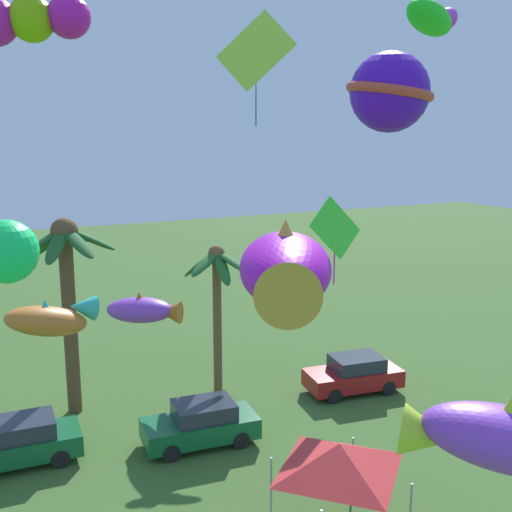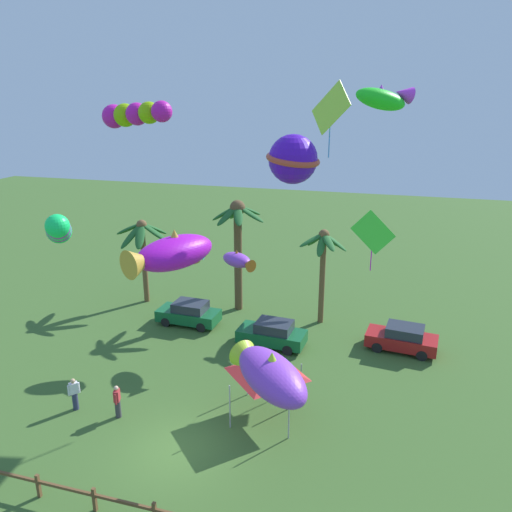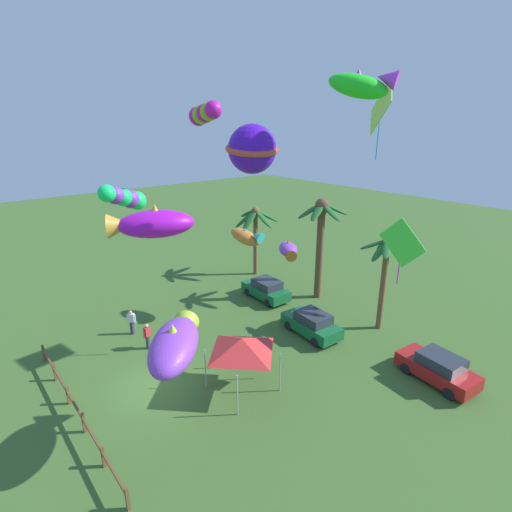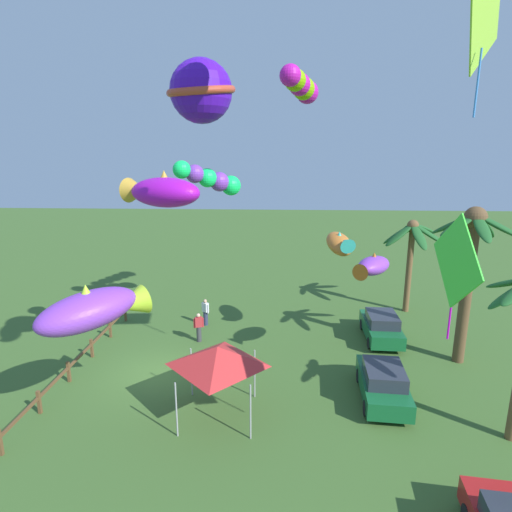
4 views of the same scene
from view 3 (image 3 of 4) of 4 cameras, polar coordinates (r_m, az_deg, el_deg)
ground_plane at (r=21.21m, az=-14.53°, el=-17.94°), size 120.00×120.00×0.00m
palm_tree_0 at (r=28.29m, az=9.43°, el=4.09°), size 3.64×3.53×7.52m
palm_tree_1 at (r=24.88m, az=18.43°, el=-0.50°), size 2.97×3.00×6.14m
palm_tree_2 at (r=32.77m, az=-0.07°, el=4.96°), size 4.03×3.85×5.92m
rail_fence at (r=20.22m, az=-24.89°, el=-19.28°), size 11.63×0.12×0.95m
parked_car_0 at (r=29.20m, az=1.46°, el=-4.86°), size 3.96×1.85×1.51m
parked_car_1 at (r=22.51m, az=25.01°, el=-14.59°), size 4.07×2.13×1.51m
parked_car_2 at (r=24.70m, az=8.12°, el=-9.74°), size 4.02×1.99×1.51m
spectator_0 at (r=25.68m, az=-17.71°, el=-9.17°), size 0.42×0.45×1.59m
spectator_1 at (r=23.88m, az=-15.55°, el=-11.20°), size 0.34×0.53×1.59m
festival_tent at (r=19.08m, az=-2.05°, el=-12.87°), size 2.86×2.86×2.85m
kite_diamond_0 at (r=21.07m, az=17.75°, el=19.94°), size 2.23×1.76×3.86m
kite_tube_1 at (r=23.50m, az=-18.60°, el=8.07°), size 2.84×3.37×1.96m
kite_diamond_2 at (r=19.50m, az=20.52°, el=1.70°), size 2.30×0.31×3.22m
kite_fish_3 at (r=15.01m, az=15.20°, el=22.99°), size 2.56×1.95×1.21m
kite_fish_4 at (r=17.96m, az=-15.08°, el=4.57°), size 3.02×3.97×1.52m
kite_fish_5 at (r=23.98m, az=4.74°, el=0.93°), size 2.49×2.17×1.00m
kite_ball_6 at (r=15.38m, az=-0.57°, el=15.33°), size 2.71×2.70×1.86m
kite_tube_7 at (r=24.14m, az=-7.56°, el=19.91°), size 4.12×2.02×1.33m
kite_fish_8 at (r=25.32m, az=-1.38°, el=2.85°), size 2.80×1.51×1.34m
kite_fish_9 at (r=15.33m, az=-11.68°, el=-12.31°), size 3.82×3.70×1.70m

